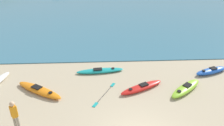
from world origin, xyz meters
The scene contains 7 objects.
kayak_on_sand_0 centered at (6.27, 6.35, 0.18)m, with size 2.77×1.55×0.40m.
kayak_on_sand_1 centered at (3.64, 4.24, 0.16)m, with size 2.74×2.48×0.36m.
kayak_on_sand_3 centered at (0.88, 4.51, 0.14)m, with size 3.07×2.02×0.33m.
kayak_on_sand_4 centered at (-1.75, 6.86, 0.12)m, with size 3.47×1.02×0.29m.
kayak_on_sand_5 centered at (-5.55, 4.51, 0.15)m, with size 3.38×2.57×0.34m.
person_near_foreground centered at (-5.75, 1.19, 0.99)m, with size 0.35×0.27×1.73m.
loose_paddle centered at (-1.48, 4.06, 0.01)m, with size 1.48×2.53×0.03m.
Camera 1 is at (-1.59, -7.05, 7.76)m, focal length 35.00 mm.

